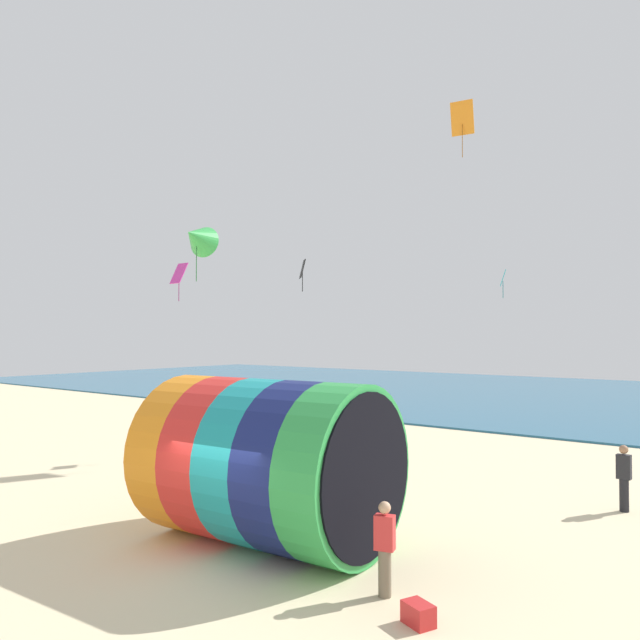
# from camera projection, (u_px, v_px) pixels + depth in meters

# --- Properties ---
(ground_plane) EXTENTS (120.00, 120.00, 0.00)m
(ground_plane) POSITION_uv_depth(u_px,v_px,m) (228.00, 564.00, 12.99)
(ground_plane) COLOR beige
(sea) EXTENTS (120.00, 40.00, 0.10)m
(sea) POSITION_uv_depth(u_px,v_px,m) (633.00, 401.00, 44.47)
(sea) COLOR #236084
(sea) RESTS_ON ground
(giant_inflatable_tube) EXTENTS (5.56, 4.06, 3.77)m
(giant_inflatable_tube) POSITION_uv_depth(u_px,v_px,m) (267.00, 462.00, 14.20)
(giant_inflatable_tube) COLOR orange
(giant_inflatable_tube) RESTS_ON ground
(kite_handler) EXTENTS (0.41, 0.31, 1.73)m
(kite_handler) POSITION_uv_depth(u_px,v_px,m) (385.00, 548.00, 11.39)
(kite_handler) COLOR #726651
(kite_handler) RESTS_ON ground
(kite_cyan_diamond) EXTENTS (0.44, 0.58, 1.26)m
(kite_cyan_diamond) POSITION_uv_depth(u_px,v_px,m) (503.00, 279.00, 27.66)
(kite_cyan_diamond) COLOR #2DB2C6
(kite_black_diamond) EXTENTS (0.56, 0.55, 1.37)m
(kite_black_diamond) POSITION_uv_depth(u_px,v_px,m) (302.00, 270.00, 26.33)
(kite_black_diamond) COLOR black
(kite_green_delta) EXTENTS (1.57, 1.69, 2.33)m
(kite_green_delta) POSITION_uv_depth(u_px,v_px,m) (197.00, 237.00, 23.01)
(kite_green_delta) COLOR green
(kite_magenta_diamond) EXTENTS (0.67, 0.49, 1.56)m
(kite_magenta_diamond) POSITION_uv_depth(u_px,v_px,m) (179.00, 274.00, 25.16)
(kite_magenta_diamond) COLOR #D1339E
(kite_orange_diamond) EXTENTS (1.08, 0.47, 2.55)m
(kite_orange_diamond) POSITION_uv_depth(u_px,v_px,m) (462.00, 119.00, 28.34)
(kite_orange_diamond) COLOR orange
(bystander_near_water) EXTENTS (0.37, 0.24, 1.79)m
(bystander_near_water) POSITION_uv_depth(u_px,v_px,m) (624.00, 477.00, 16.84)
(bystander_near_water) COLOR black
(bystander_near_water) RESTS_ON ground
(cooler_box) EXTENTS (0.62, 0.53, 0.36)m
(cooler_box) POSITION_uv_depth(u_px,v_px,m) (418.00, 614.00, 10.27)
(cooler_box) COLOR red
(cooler_box) RESTS_ON ground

